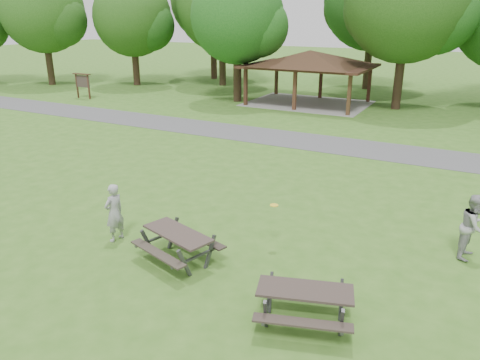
# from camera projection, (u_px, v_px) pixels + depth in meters

# --- Properties ---
(ground) EXTENTS (160.00, 160.00, 0.00)m
(ground) POSITION_uv_depth(u_px,v_px,m) (135.00, 266.00, 12.25)
(ground) COLOR #36631C
(ground) RESTS_ON ground
(asphalt_path) EXTENTS (120.00, 3.20, 0.02)m
(asphalt_path) POSITION_uv_depth(u_px,v_px,m) (314.00, 142.00, 23.89)
(asphalt_path) COLOR #474749
(asphalt_path) RESTS_ON ground
(pavilion) EXTENTS (8.60, 7.01, 3.76)m
(pavilion) POSITION_uv_depth(u_px,v_px,m) (310.00, 60.00, 32.93)
(pavilion) COLOR #321C12
(pavilion) RESTS_ON ground
(notice_board) EXTENTS (1.60, 0.30, 1.88)m
(notice_board) POSITION_uv_depth(u_px,v_px,m) (82.00, 81.00, 35.57)
(notice_board) COLOR #321D12
(notice_board) RESTS_ON ground
(tree_row_a) EXTENTS (7.56, 7.20, 9.97)m
(tree_row_a) POSITION_uv_depth(u_px,v_px,m) (44.00, 13.00, 40.76)
(tree_row_a) COLOR black
(tree_row_a) RESTS_ON ground
(tree_row_b) EXTENTS (7.14, 6.80, 9.28)m
(tree_row_b) POSITION_uv_depth(u_px,v_px,m) (133.00, 19.00, 40.76)
(tree_row_b) COLOR #321F16
(tree_row_b) RESTS_ON ground
(tree_row_c) EXTENTS (8.19, 7.80, 10.67)m
(tree_row_c) POSITION_uv_depth(u_px,v_px,m) (223.00, 9.00, 40.29)
(tree_row_c) COLOR black
(tree_row_c) RESTS_ON ground
(tree_row_d) EXTENTS (6.93, 6.60, 9.27)m
(tree_row_d) POSITION_uv_depth(u_px,v_px,m) (238.00, 20.00, 32.95)
(tree_row_d) COLOR black
(tree_row_d) RESTS_ON ground
(tree_row_e) EXTENTS (8.40, 8.00, 11.02)m
(tree_row_e) POSITION_uv_depth(u_px,v_px,m) (409.00, 4.00, 29.84)
(tree_row_e) COLOR black
(tree_row_e) RESTS_ON ground
(tree_deep_a) EXTENTS (8.40, 8.00, 11.38)m
(tree_deep_a) POSITION_uv_depth(u_px,v_px,m) (214.00, 2.00, 44.32)
(tree_deep_a) COLOR #321E16
(tree_deep_a) RESTS_ON ground
(tree_deep_b) EXTENTS (8.40, 8.00, 11.13)m
(tree_deep_b) POSITION_uv_depth(u_px,v_px,m) (374.00, 4.00, 38.22)
(tree_deep_b) COLOR black
(tree_deep_b) RESTS_ON ground
(picnic_table_middle) EXTENTS (2.42, 2.15, 0.88)m
(picnic_table_middle) POSITION_uv_depth(u_px,v_px,m) (178.00, 239.00, 12.29)
(picnic_table_middle) COLOR #312723
(picnic_table_middle) RESTS_ON ground
(picnic_table_far) EXTENTS (2.38, 2.12, 0.87)m
(picnic_table_far) POSITION_uv_depth(u_px,v_px,m) (305.00, 297.00, 9.81)
(picnic_table_far) COLOR #2E2521
(picnic_table_far) RESTS_ON ground
(frisbee_in_flight) EXTENTS (0.29, 0.29, 0.02)m
(frisbee_in_flight) POSITION_uv_depth(u_px,v_px,m) (274.00, 205.00, 12.80)
(frisbee_in_flight) COLOR yellow
(frisbee_in_flight) RESTS_ON ground
(frisbee_thrower) EXTENTS (0.50, 0.68, 1.73)m
(frisbee_thrower) POSITION_uv_depth(u_px,v_px,m) (114.00, 213.00, 13.38)
(frisbee_thrower) COLOR #959597
(frisbee_thrower) RESTS_ON ground
(frisbee_catcher) EXTENTS (0.83, 0.98, 1.80)m
(frisbee_catcher) POSITION_uv_depth(u_px,v_px,m) (473.00, 227.00, 12.43)
(frisbee_catcher) COLOR #98989B
(frisbee_catcher) RESTS_ON ground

